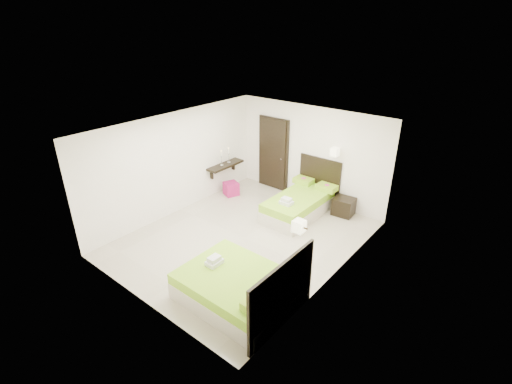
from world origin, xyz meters
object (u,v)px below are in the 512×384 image
Objects in this scene: bed_single at (301,203)px; bed_double at (241,288)px; ottoman at (231,189)px; nightstand at (344,206)px.

bed_double is (0.98, -3.46, -0.01)m from bed_single.
bed_double is 5.38× the size of ottoman.
ottoman is (-2.16, -0.30, -0.13)m from bed_single.
bed_single is 1.02× the size of bed_double.
bed_single is at bearing 105.73° from bed_double.
bed_single reaches higher than ottoman.
ottoman is at bearing -167.80° from nightstand.
bed_double is 4.12m from nightstand.
bed_single is 5.49× the size of ottoman.
nightstand is at bearing 36.37° from bed_single.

